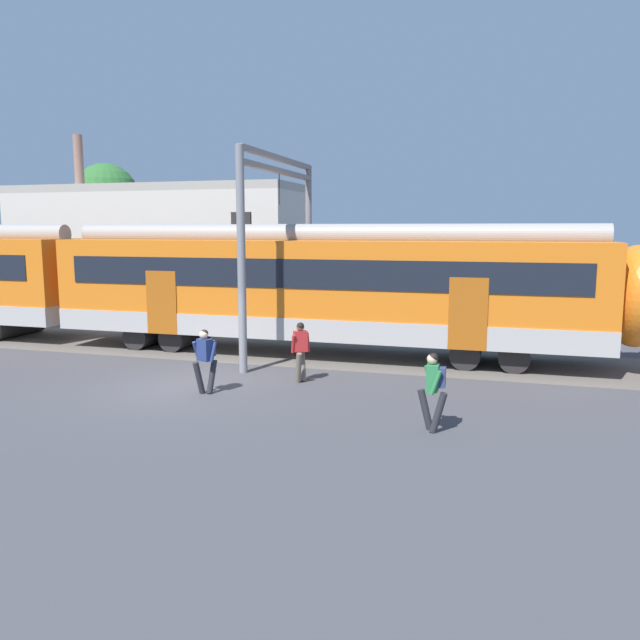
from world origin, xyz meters
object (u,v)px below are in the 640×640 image
Objects in this scene: commuter_train at (97,281)px; pedestrian_green at (434,385)px; pedestrian_navy at (206,355)px; pedestrian_red at (301,348)px.

pedestrian_green is at bearing -28.18° from commuter_train.
commuter_train is 9.24m from pedestrian_navy.
pedestrian_red is 5.08m from pedestrian_green.
commuter_train is 10.01m from pedestrian_red.
pedestrian_navy is 1.00× the size of pedestrian_green.
pedestrian_red is at bearing 140.87° from pedestrian_green.
commuter_train is at bearing 142.08° from pedestrian_navy.
pedestrian_green is (3.94, -3.21, 0.03)m from pedestrian_red.
pedestrian_navy and pedestrian_green have the same top height.
pedestrian_red is at bearing -22.60° from commuter_train.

